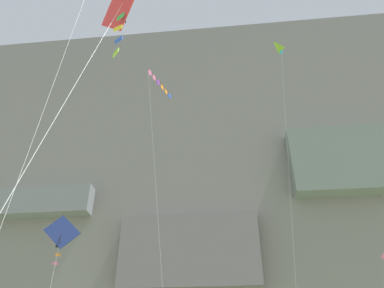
% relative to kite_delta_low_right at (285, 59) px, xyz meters
% --- Properties ---
extents(cliff_face, '(180.00, 23.91, 60.05)m').
position_rel_kite_delta_low_right_xyz_m(cliff_face, '(-11.67, 30.76, -0.27)').
color(cliff_face, slate).
rests_on(cliff_face, ground).
extents(kite_delta_low_right, '(3.99, 2.38, 31.75)m').
position_rel_kite_delta_low_right_xyz_m(kite_delta_low_right, '(0.00, 0.00, 0.00)').
color(kite_delta_low_right, '#8CCC33').
rests_on(kite_delta_low_right, ground).
extents(kite_delta_near_cliff, '(1.63, 4.23, 12.25)m').
position_rel_kite_delta_low_right_xyz_m(kite_delta_near_cliff, '(6.99, 8.10, -18.41)').
color(kite_delta_near_cliff, pink).
rests_on(kite_delta_near_cliff, ground).
extents(kite_diamond_high_center, '(1.93, 5.09, 14.32)m').
position_rel_kite_delta_low_right_xyz_m(kite_diamond_high_center, '(-9.42, -20.48, -17.40)').
color(kite_diamond_high_center, red).
rests_on(kite_diamond_high_center, ground).
extents(kite_diamond_upper_right, '(2.74, 3.43, 12.85)m').
position_rel_kite_delta_low_right_xyz_m(kite_diamond_upper_right, '(-17.68, -4.28, -18.85)').
color(kite_diamond_upper_right, navy).
rests_on(kite_diamond_upper_right, ground).
extents(kite_banner_front_field, '(3.55, 5.67, 29.50)m').
position_rel_kite_delta_low_right_xyz_m(kite_banner_front_field, '(-12.69, 0.99, -2.46)').
color(kite_banner_front_field, black).
rests_on(kite_banner_front_field, ground).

